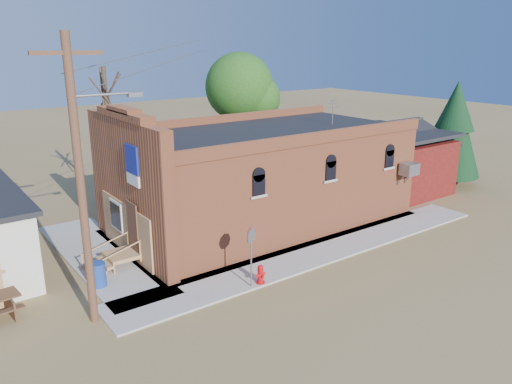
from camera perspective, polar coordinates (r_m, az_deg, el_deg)
ground at (r=20.27m, az=5.94°, el=-8.71°), size 120.00×120.00×0.00m
sidewalk_south at (r=21.79m, az=7.31°, el=-6.78°), size 19.00×2.20×0.08m
sidewalk_west at (r=22.16m, az=-17.34°, el=-7.03°), size 2.60×10.00×0.08m
brick_bar at (r=24.45m, az=0.36°, el=1.68°), size 16.40×7.97×6.30m
red_shed at (r=31.20m, az=15.09°, el=4.27°), size 5.40×6.40×4.30m
utility_pole at (r=15.77m, az=-19.28°, el=1.45°), size 3.12×0.26×9.00m
tree_bare_near at (r=28.23m, az=-16.81°, el=10.49°), size 2.80×2.80×7.65m
tree_leafy at (r=32.78m, az=-1.90°, el=11.88°), size 4.40×4.40×8.15m
evergreen_tree at (r=33.32m, az=21.68°, el=6.95°), size 3.60×3.60×6.50m
fire_hydrant at (r=18.71m, az=0.52°, el=-9.38°), size 0.42×0.40×0.73m
stop_sign at (r=17.91m, az=-0.56°, el=-5.65°), size 0.56×0.37×2.31m
trash_barrel at (r=19.37m, az=-17.63°, el=-8.97°), size 0.66×0.66×0.91m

